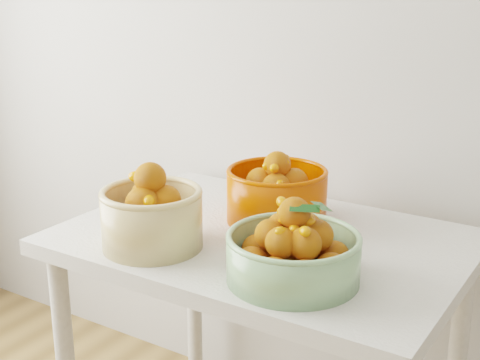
# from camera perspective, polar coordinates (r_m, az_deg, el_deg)

# --- Properties ---
(table) EXTENTS (1.00, 0.70, 0.75)m
(table) POSITION_cam_1_polar(r_m,az_deg,el_deg) (1.73, 2.01, -7.70)
(table) COLOR silver
(table) RESTS_ON ground
(bowl_cream) EXTENTS (0.30, 0.30, 0.21)m
(bowl_cream) POSITION_cam_1_polar(r_m,az_deg,el_deg) (1.61, -7.55, -3.03)
(bowl_cream) COLOR #DEBF82
(bowl_cream) RESTS_ON table
(bowl_green) EXTENTS (0.38, 0.38, 0.19)m
(bowl_green) POSITION_cam_1_polar(r_m,az_deg,el_deg) (1.44, 4.57, -6.23)
(bowl_green) COLOR #8DBA83
(bowl_green) RESTS_ON table
(bowl_orange) EXTENTS (0.34, 0.34, 0.19)m
(bowl_orange) POSITION_cam_1_polar(r_m,az_deg,el_deg) (1.77, 3.16, -1.15)
(bowl_orange) COLOR #D23700
(bowl_orange) RESTS_ON table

